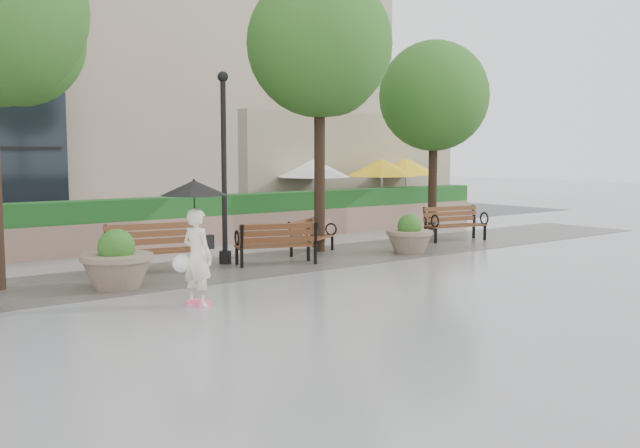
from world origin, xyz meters
TOP-DOWN VIEW (x-y plane):
  - ground at (0.00, 0.00)m, footprint 100.00×100.00m
  - cobble_strip at (0.00, 3.00)m, footprint 28.00×3.20m
  - hedge_wall at (0.00, 7.00)m, footprint 24.00×0.80m
  - cafe_wall at (9.50, 10.00)m, footprint 10.00×0.60m
  - cafe_hedge at (9.00, 7.80)m, footprint 8.00×0.50m
  - asphalt_street at (0.00, 11.00)m, footprint 40.00×7.00m
  - bldg_stone at (10.00, 23.00)m, footprint 18.00×10.00m
  - bench_1 at (-1.86, 3.33)m, footprint 2.04×1.13m
  - bench_2 at (0.82, 2.70)m, footprint 1.92×1.25m
  - bench_3 at (2.56, 3.62)m, footprint 1.70×1.31m
  - bench_4 at (7.40, 3.16)m, footprint 1.93×1.08m
  - planter_left at (-3.12, 2.21)m, footprint 1.34×1.34m
  - planter_right at (4.57, 2.19)m, footprint 1.19×1.19m
  - lamppost at (-0.02, 3.52)m, footprint 0.28×0.28m
  - tree_1 at (3.09, 3.88)m, footprint 3.70×3.65m
  - tree_2 at (8.81, 5.31)m, footprint 3.56×3.48m
  - patio_umb_white at (6.59, 8.80)m, footprint 2.50×2.50m
  - patio_umb_yellow_a at (9.03, 8.02)m, footprint 2.50×2.50m
  - patio_umb_yellow_b at (11.01, 8.80)m, footprint 2.50×2.50m
  - pedestrian at (-2.65, -0.02)m, footprint 1.13×1.13m

SIDE VIEW (x-z plane):
  - ground at x=0.00m, z-range 0.00..0.00m
  - asphalt_street at x=0.00m, z-range 0.00..0.00m
  - cobble_strip at x=0.00m, z-range 0.00..0.01m
  - bench_3 at x=2.56m, z-range -0.17..0.68m
  - bench_2 at x=0.82m, z-range -0.20..0.77m
  - bench_4 at x=7.40m, z-range -0.20..0.78m
  - bench_1 at x=-1.86m, z-range -0.21..0.83m
  - planter_right at x=4.57m, z-range -0.11..0.89m
  - planter_left at x=-3.12m, z-range -0.12..1.00m
  - cafe_hedge at x=9.00m, z-range 0.00..0.90m
  - hedge_wall at x=0.00m, z-range -0.01..1.34m
  - pedestrian at x=-2.65m, z-range 0.23..2.30m
  - lamppost at x=-0.02m, z-range -0.25..4.10m
  - patio_umb_white at x=6.59m, z-range 0.84..3.14m
  - patio_umb_yellow_a at x=9.03m, z-range 0.84..3.14m
  - patio_umb_yellow_b at x=11.01m, z-range 0.84..3.14m
  - cafe_wall at x=9.50m, z-range 0.00..4.00m
  - tree_2 at x=8.81m, z-range 1.18..7.24m
  - tree_1 at x=3.09m, z-range 1.57..8.63m
  - bldg_stone at x=10.00m, z-range 0.00..20.00m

